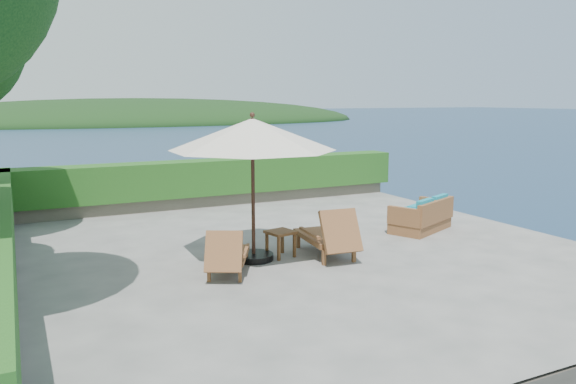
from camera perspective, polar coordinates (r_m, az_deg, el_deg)
name	(u,v)px	position (r m, az deg, el deg)	size (l,w,h in m)	color
ground	(292,251)	(11.71, 0.42, -5.99)	(12.00, 12.00, 0.00)	gray
foundation	(292,322)	(12.22, 0.41, -13.03)	(12.00, 12.00, 3.00)	#544E43
offshore_island	(138,122)	(153.19, -15.01, 6.85)	(126.00, 57.60, 12.60)	black
planter_wall_far	(207,199)	(16.75, -8.21, -0.76)	(12.00, 0.60, 0.36)	#6F6759
hedge_far	(207,177)	(16.64, -8.26, 1.51)	(12.40, 0.90, 1.00)	#164614
patio_umbrella	(252,136)	(10.68, -3.63, 5.71)	(4.23, 4.23, 2.87)	black
lounge_left	(227,254)	(10.15, -6.17, -6.30)	(1.28, 1.67, 0.89)	brown
lounge_right	(328,235)	(11.21, 4.12, -4.42)	(0.94, 1.89, 1.05)	brown
side_table	(281,235)	(11.18, -0.76, -4.43)	(0.59, 0.59, 0.53)	brown
wicker_loveseat	(423,217)	(13.77, 13.51, -2.52)	(1.91, 1.50, 0.84)	brown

